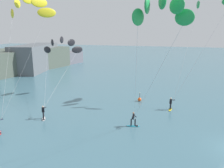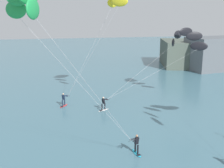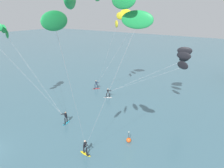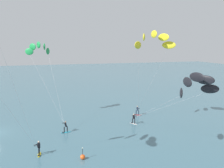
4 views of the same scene
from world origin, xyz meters
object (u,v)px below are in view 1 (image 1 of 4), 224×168
kitesurfer_downwind (28,10)px  marker_buoy (140,99)px  kitesurfer_nearshore (160,19)px  kitesurfer_far_out (212,1)px  kitesurfer_mid_water (62,47)px

kitesurfer_downwind → marker_buoy: 19.38m
kitesurfer_nearshore → marker_buoy: (16.60, 3.65, -11.02)m
kitesurfer_nearshore → marker_buoy: 20.26m
kitesurfer_far_out → marker_buoy: 16.99m
kitesurfer_nearshore → kitesurfer_mid_water: size_ratio=0.94×
kitesurfer_mid_water → marker_buoy: 15.06m
kitesurfer_mid_water → marker_buoy: kitesurfer_mid_water is taller
kitesurfer_nearshore → kitesurfer_downwind: kitesurfer_downwind is taller
kitesurfer_mid_water → marker_buoy: (-1.05, -13.03, -7.47)m
marker_buoy → kitesurfer_downwind: bearing=124.1°
kitesurfer_mid_water → kitesurfer_far_out: 23.24m
kitesurfer_far_out → kitesurfer_downwind: 24.28m
kitesurfer_mid_water → kitesurfer_downwind: bearing=-175.4°
kitesurfer_far_out → marker_buoy: bearing=107.5°
kitesurfer_far_out → kitesurfer_downwind: (-11.21, 21.48, -1.53)m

